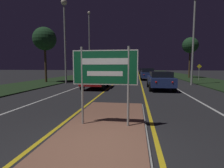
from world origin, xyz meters
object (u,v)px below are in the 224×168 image
at_px(car_receding_0, 160,80).
at_px(car_receding_3, 143,71).
at_px(highway_sign, 105,71).
at_px(warning_sign, 199,70).
at_px(streetlight_right_near, 194,28).
at_px(car_approaching_0, 96,79).
at_px(streetlight_left_far, 89,39).
at_px(streetlight_left_near, 65,25).
at_px(car_receding_1, 147,74).
at_px(car_receding_2, 146,72).

bearing_deg(car_receding_0, car_receding_3, 90.55).
bearing_deg(highway_sign, warning_sign, 64.69).
bearing_deg(car_receding_3, car_receding_0, -89.45).
height_order(streetlight_right_near, car_receding_3, streetlight_right_near).
bearing_deg(highway_sign, car_approaching_0, 104.66).
distance_m(highway_sign, streetlight_left_far, 24.15).
xyz_separation_m(streetlight_left_far, car_receding_0, (9.46, -13.45, -5.48)).
xyz_separation_m(streetlight_left_near, car_receding_0, (9.41, -3.59, -5.40)).
bearing_deg(highway_sign, streetlight_right_near, 64.28).
distance_m(streetlight_left_far, car_receding_1, 11.13).
distance_m(streetlight_left_far, streetlight_right_near, 16.20).
distance_m(car_receding_2, car_receding_3, 8.60).
distance_m(car_receding_0, car_receding_3, 29.58).
height_order(car_receding_0, car_receding_2, car_receding_2).
height_order(streetlight_left_far, streetlight_right_near, streetlight_left_far).
height_order(highway_sign, car_receding_3, highway_sign).
distance_m(car_receding_0, warning_sign, 11.16).
relative_size(streetlight_left_far, car_approaching_0, 2.56).
bearing_deg(car_receding_0, car_receding_2, 90.29).
height_order(streetlight_left_near, car_receding_3, streetlight_left_near).
xyz_separation_m(streetlight_left_near, streetlight_left_far, (-0.05, 9.86, 0.08)).
height_order(car_receding_1, car_approaching_0, car_receding_1).
bearing_deg(streetlight_left_near, streetlight_left_far, 90.29).
relative_size(streetlight_right_near, warning_sign, 4.18).
height_order(car_receding_3, warning_sign, warning_sign).
relative_size(streetlight_right_near, car_receding_3, 2.00).
xyz_separation_m(car_receding_2, car_receding_3, (-0.18, 8.59, -0.07)).
xyz_separation_m(car_receding_1, warning_sign, (6.46, -0.50, 0.49)).
bearing_deg(car_receding_1, car_receding_3, 89.60).
bearing_deg(streetlight_right_near, car_approaching_0, -157.04).
distance_m(car_receding_1, warning_sign, 6.49).
height_order(car_receding_1, car_receding_3, car_receding_1).
height_order(highway_sign, streetlight_left_far, streetlight_left_far).
distance_m(car_receding_3, warning_sign, 21.18).
height_order(car_receding_0, warning_sign, warning_sign).
height_order(streetlight_left_near, streetlight_right_near, streetlight_left_near).
relative_size(streetlight_left_near, car_approaching_0, 2.13).
height_order(streetlight_right_near, warning_sign, streetlight_right_near).
relative_size(streetlight_left_near, streetlight_left_far, 0.83).
bearing_deg(highway_sign, car_receding_3, 86.31).
xyz_separation_m(highway_sign, car_receding_2, (2.69, 30.29, -0.91)).
relative_size(streetlight_left_near, warning_sign, 4.25).
xyz_separation_m(streetlight_left_near, car_receding_3, (9.12, 25.99, -5.45)).
bearing_deg(streetlight_left_near, car_receding_2, 61.87).
relative_size(car_receding_1, warning_sign, 2.03).
height_order(streetlight_left_near, car_receding_0, streetlight_left_near).
height_order(car_approaching_0, warning_sign, warning_sign).
distance_m(streetlight_right_near, car_receding_2, 18.22).
height_order(streetlight_left_far, car_approaching_0, streetlight_left_far).
height_order(streetlight_left_far, car_receding_0, streetlight_left_far).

